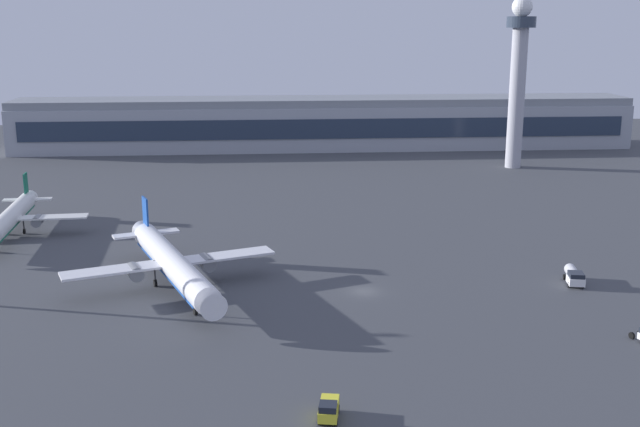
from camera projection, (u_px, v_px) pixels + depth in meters
ground_plane at (364, 291)px, 120.22m from camera, size 416.00×416.00×0.00m
terminal_building at (325, 123)px, 254.85m from camera, size 198.67×22.40×16.40m
control_tower at (518, 72)px, 215.90m from camera, size 8.00×8.00×47.21m
airplane_far_stand at (172, 263)px, 120.65m from camera, size 32.61×41.40×11.01m
airplane_mid_apron at (10, 218)px, 149.93m from camera, size 29.16×37.45×9.60m
baggage_tractor at (329, 409)px, 81.37m from camera, size 2.67×4.42×2.25m
fuel_truck at (574, 276)px, 123.37m from camera, size 3.35×6.58×2.35m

